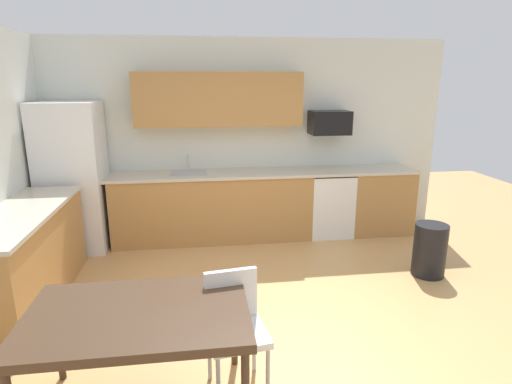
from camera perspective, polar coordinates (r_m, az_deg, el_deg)
The scene contains 16 objects.
ground_plane at distance 3.96m, azimuth 2.07°, elevation -17.99°, with size 12.00×12.00×0.00m, color tan.
wall_back at distance 6.00m, azimuth -2.16°, elevation 7.27°, with size 5.80×0.10×2.70m, color silver.
cabinet_run_back at distance 5.82m, azimuth -5.81°, elevation -2.11°, with size 2.67×0.60×0.90m, color #AD7A42.
cabinet_run_back_right at distance 6.35m, azimuth 16.12°, elevation -1.18°, with size 0.88×0.60×0.90m, color #AD7A42.
cabinet_run_left at distance 4.73m, azimuth -28.73°, elevation -8.06°, with size 0.60×2.00×0.90m, color #AD7A42.
countertop_back at distance 5.73m, azimuth -1.77°, elevation 2.54°, with size 4.80×0.64×0.04m, color beige.
countertop_left at distance 4.58m, azimuth -29.46°, elevation -2.61°, with size 0.64×2.00×0.04m, color beige.
upper_cabinets_back at distance 5.71m, azimuth -5.06°, elevation 12.37°, with size 2.20×0.34×0.70m, color #AD7A42.
refrigerator at distance 5.84m, azimuth -23.48°, elevation 1.79°, with size 0.76×0.70×1.89m, color white.
oven_range at distance 6.09m, azimuth 9.72°, elevation -1.43°, with size 0.60×0.60×0.91m.
microwave at distance 5.98m, azimuth 9.91°, elevation 9.22°, with size 0.54×0.36×0.32m, color black.
sink_basin at distance 5.71m, azimuth -9.07°, elevation 1.91°, with size 0.48×0.40×0.14m, color #A5A8AD.
sink_faucet at distance 5.86m, azimuth -9.10°, elevation 3.82°, with size 0.02×0.02×0.24m, color #B2B5BA.
dining_table at distance 2.89m, azimuth -15.64°, elevation -16.27°, with size 1.40×0.90×0.74m.
chair_near_table at distance 3.10m, azimuth -2.90°, elevation -17.11°, with size 0.45×0.45×0.85m.
trash_bin at distance 5.16m, azimuth 22.41°, elevation -7.24°, with size 0.36×0.36×0.60m, color black.
Camera 1 is at (-0.59, -3.27, 2.15)m, focal length 29.61 mm.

